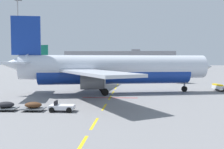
% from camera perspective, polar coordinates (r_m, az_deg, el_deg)
% --- Properties ---
extents(ground, '(400.00, 400.00, 0.00)m').
position_cam_1_polar(ground, '(57.08, 23.89, -2.40)').
color(ground, slate).
extents(apron_paint_markings, '(8.00, 93.75, 0.01)m').
position_cam_1_polar(apron_paint_markings, '(50.85, 1.03, -2.78)').
color(apron_paint_markings, yellow).
rests_on(apron_paint_markings, ground).
extents(airliner_foreground, '(34.61, 33.86, 12.20)m').
position_cam_1_polar(airliner_foreground, '(40.75, -0.06, 1.25)').
color(airliner_foreground, silver).
rests_on(airliner_foreground, ground).
extents(airliner_mid_left, '(32.24, 30.79, 11.68)m').
position_cam_1_polar(airliner_mid_left, '(101.23, -9.87, 2.38)').
color(airliner_mid_left, silver).
rests_on(airliner_mid_left, ground).
extents(fuel_service_truck, '(5.97, 7.12, 3.14)m').
position_cam_1_polar(fuel_service_truck, '(62.37, 13.91, -0.23)').
color(fuel_service_truck, black).
rests_on(fuel_service_truck, ground).
extents(baggage_train, '(8.64, 1.77, 1.14)m').
position_cam_1_polar(baggage_train, '(28.08, -17.45, -6.90)').
color(baggage_train, silver).
rests_on(baggage_train, ground).
extents(apron_light_mast_near, '(1.80, 1.80, 22.76)m').
position_cam_1_polar(apron_light_mast_near, '(76.79, -20.63, 9.78)').
color(apron_light_mast_near, slate).
rests_on(apron_light_mast_near, ground).
extents(terminal_satellite, '(72.57, 25.56, 12.73)m').
position_cam_1_polar(terminal_satellite, '(174.96, 1.87, 3.41)').
color(terminal_satellite, gray).
rests_on(terminal_satellite, ground).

